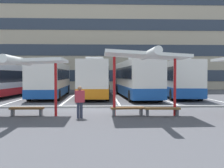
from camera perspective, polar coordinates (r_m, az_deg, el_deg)
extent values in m
plane|color=#47474C|center=(17.30, -4.82, -5.25)|extent=(160.00, 160.00, 0.00)
cube|color=tan|center=(48.55, -3.22, 10.35)|extent=(42.24, 15.12, 18.63)
cube|color=#2D3847|center=(40.43, -3.38, 1.72)|extent=(38.86, 0.08, 1.64)
cube|color=#2D3847|center=(40.59, -3.39, 6.99)|extent=(38.86, 0.08, 1.64)
cube|color=#2D3847|center=(41.09, -3.40, 12.17)|extent=(38.86, 0.08, 1.64)
cube|color=silver|center=(28.03, -21.83, 0.80)|extent=(3.45, 11.21, 2.83)
cube|color=red|center=(28.07, -21.80, -1.41)|extent=(3.50, 11.25, 0.66)
cube|color=black|center=(28.03, -21.84, 1.48)|extent=(3.40, 10.33, 1.07)
cube|color=black|center=(33.08, -17.83, 1.57)|extent=(2.13, 0.28, 1.70)
cylinder|color=black|center=(32.09, -20.66, -1.19)|extent=(0.39, 1.02, 1.00)
cylinder|color=black|center=(31.26, -16.92, -1.23)|extent=(0.39, 1.02, 1.00)
cube|color=silver|center=(27.50, -12.45, 0.99)|extent=(2.88, 11.37, 2.94)
cube|color=#194C9E|center=(27.54, -12.44, -1.32)|extent=(2.92, 11.41, 0.72)
cube|color=black|center=(27.50, -12.46, 1.93)|extent=(2.89, 10.47, 0.94)
cube|color=black|center=(33.07, -10.98, 1.75)|extent=(2.28, 0.14, 1.76)
cube|color=silver|center=(26.13, -12.95, 4.56)|extent=(1.61, 2.24, 0.36)
cylinder|color=black|center=(31.74, -13.47, -1.16)|extent=(0.33, 1.01, 1.00)
cylinder|color=black|center=(31.42, -9.16, -1.16)|extent=(0.33, 1.01, 1.00)
cylinder|color=black|center=(23.80, -16.76, -2.17)|extent=(0.33, 1.01, 1.00)
cylinder|color=black|center=(23.38, -11.03, -2.20)|extent=(0.33, 1.01, 1.00)
cube|color=silver|center=(26.90, -3.35, 1.20)|extent=(2.94, 11.80, 3.11)
cube|color=orange|center=(26.93, -3.34, -1.27)|extent=(2.99, 11.84, 0.80)
cube|color=black|center=(26.89, -3.35, 2.20)|extent=(2.94, 10.86, 1.07)
cube|color=black|center=(32.72, -2.81, 1.97)|extent=(2.24, 0.16, 1.87)
cube|color=silver|center=(25.47, -3.53, 5.07)|extent=(1.60, 2.25, 0.36)
cylinder|color=black|center=(31.27, -5.08, -1.16)|extent=(0.33, 1.01, 1.00)
cylinder|color=black|center=(31.16, -0.78, -1.16)|extent=(0.33, 1.01, 1.00)
cylinder|color=black|center=(22.80, -6.85, -2.28)|extent=(0.33, 1.01, 1.00)
cylinder|color=black|center=(22.66, -0.94, -2.29)|extent=(0.33, 1.01, 1.00)
cube|color=silver|center=(26.38, 4.89, 1.20)|extent=(3.13, 12.38, 3.13)
cube|color=#194C9E|center=(26.42, 4.88, -1.26)|extent=(3.17, 12.42, 0.86)
cube|color=black|center=(26.38, 4.89, 2.26)|extent=(3.11, 11.40, 1.05)
cube|color=black|center=(32.41, 3.04, 1.98)|extent=(2.25, 0.19, 1.88)
cube|color=silver|center=(24.91, 5.51, 5.17)|extent=(1.63, 2.27, 0.36)
cylinder|color=black|center=(30.75, 1.27, -1.20)|extent=(0.35, 1.01, 1.00)
cylinder|color=black|center=(31.09, 5.58, -1.18)|extent=(0.35, 1.01, 1.00)
cylinder|color=black|center=(21.77, 3.87, -2.46)|extent=(0.35, 1.01, 1.00)
cylinder|color=black|center=(22.26, 9.88, -2.39)|extent=(0.35, 1.01, 1.00)
cube|color=silver|center=(27.85, 13.25, 1.17)|extent=(3.51, 11.53, 3.11)
cube|color=#194C9E|center=(27.89, 13.23, -1.18)|extent=(3.55, 11.57, 0.82)
cube|color=black|center=(27.85, 13.25, 2.04)|extent=(3.46, 10.63, 1.16)
cube|color=black|center=(33.42, 11.47, 1.92)|extent=(2.23, 0.27, 1.86)
cube|color=silver|center=(26.49, 13.84, 4.88)|extent=(1.71, 2.32, 0.36)
cylinder|color=black|center=(31.74, 9.80, -1.13)|extent=(0.39, 1.02, 1.00)
cylinder|color=black|center=(32.12, 13.94, -1.13)|extent=(0.39, 1.02, 1.00)
cylinder|color=black|center=(23.69, 12.25, -2.15)|extent=(0.39, 1.02, 1.00)
cylinder|color=black|center=(24.19, 17.73, -2.12)|extent=(0.39, 1.02, 1.00)
cube|color=white|center=(26.86, -17.43, -2.79)|extent=(0.16, 14.00, 0.01)
cube|color=white|center=(26.08, -8.56, -2.86)|extent=(0.16, 14.00, 0.01)
cube|color=white|center=(25.96, 0.63, -2.86)|extent=(0.16, 14.00, 0.01)
cube|color=white|center=(26.50, 9.67, -2.79)|extent=(0.16, 14.00, 0.01)
cube|color=white|center=(27.66, 18.15, -2.66)|extent=(0.16, 14.00, 0.01)
cylinder|color=red|center=(14.65, -11.53, -1.16)|extent=(0.14, 0.14, 2.75)
cube|color=white|center=(14.97, -17.38, 4.42)|extent=(4.07, 2.93, 0.30)
cylinder|color=white|center=(13.70, -18.81, 4.53)|extent=(0.36, 4.06, 0.36)
cube|color=brown|center=(15.18, -17.15, -4.79)|extent=(1.76, 0.42, 0.10)
cube|color=#4C4C51|center=(15.41, -19.78, -5.57)|extent=(0.12, 0.34, 0.35)
cube|color=#4C4C51|center=(15.04, -14.45, -5.69)|extent=(0.12, 0.34, 0.35)
cylinder|color=red|center=(14.39, 0.47, -0.51)|extent=(0.14, 0.14, 3.09)
cylinder|color=red|center=(14.89, 12.83, -0.47)|extent=(0.14, 0.14, 3.09)
cube|color=white|center=(14.58, 6.78, 5.90)|extent=(4.19, 2.95, 0.40)
cylinder|color=white|center=(13.27, 7.69, 6.16)|extent=(0.36, 4.19, 0.36)
cube|color=brown|center=(14.61, 3.19, -4.97)|extent=(1.78, 0.53, 0.10)
cube|color=#4C4C51|center=(14.55, 0.33, -5.89)|extent=(0.14, 0.34, 0.35)
cube|color=#4C4C51|center=(14.77, 5.99, -5.78)|extent=(0.14, 0.34, 0.35)
cube|color=brown|center=(14.69, 10.29, -4.96)|extent=(1.86, 0.50, 0.10)
cube|color=#4C4C51|center=(14.61, 7.28, -5.88)|extent=(0.13, 0.34, 0.35)
cube|color=#4C4C51|center=(14.88, 13.24, -5.77)|extent=(0.13, 0.34, 0.35)
cube|color=#ADADA8|center=(18.21, -4.69, -4.70)|extent=(44.00, 0.24, 0.12)
cylinder|color=#33384C|center=(13.88, -6.34, -5.38)|extent=(0.14, 0.14, 0.78)
cylinder|color=#33384C|center=(13.84, -6.99, -5.40)|extent=(0.14, 0.14, 0.78)
cube|color=#BF333F|center=(13.79, -6.68, -2.56)|extent=(0.50, 0.36, 0.59)
sphere|color=#936B4C|center=(13.77, -6.68, -0.91)|extent=(0.21, 0.21, 0.21)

